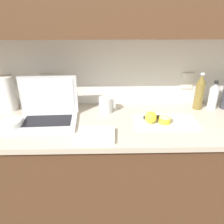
{
  "coord_description": "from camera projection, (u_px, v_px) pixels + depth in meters",
  "views": [
    {
      "loc": [
        -0.38,
        -1.37,
        1.64
      ],
      "look_at": [
        -0.35,
        -0.01,
        0.97
      ],
      "focal_mm": 38.0,
      "sensor_mm": 36.0,
      "label": 1
    }
  ],
  "objects": [
    {
      "name": "cutting_board",
      "position": [
        166.0,
        122.0,
        1.55
      ],
      "size": [
        0.41,
        0.23,
        0.01
      ],
      "primitive_type": "cube",
      "color": "silver",
      "rests_on": "counter_unit"
    },
    {
      "name": "laptop",
      "position": [
        48.0,
        111.0,
        1.56
      ],
      "size": [
        0.39,
        0.28,
        0.28
      ],
      "rotation": [
        0.0,
        0.0,
        0.04
      ],
      "color": "silver",
      "rests_on": "counter_unit"
    },
    {
      "name": "measuring_cup",
      "position": [
        106.0,
        105.0,
        1.67
      ],
      "size": [
        0.12,
        0.1,
        0.11
      ],
      "color": "silver",
      "rests_on": "counter_unit"
    },
    {
      "name": "knife",
      "position": [
        157.0,
        117.0,
        1.58
      ],
      "size": [
        0.28,
        0.05,
        0.02
      ],
      "rotation": [
        0.0,
        0.0,
        0.09
      ],
      "color": "silver",
      "rests_on": "cutting_board"
    },
    {
      "name": "wall_back",
      "position": [
        167.0,
        10.0,
        1.47
      ],
      "size": [
        5.2,
        0.38,
        2.6
      ],
      "color": "white",
      "rests_on": "ground_plane"
    },
    {
      "name": "paper_towel_roll",
      "position": [
        8.0,
        93.0,
        1.68
      ],
      "size": [
        0.1,
        0.1,
        0.25
      ],
      "color": "white",
      "rests_on": "counter_unit"
    },
    {
      "name": "bottle_water_clear",
      "position": [
        200.0,
        92.0,
        1.69
      ],
      "size": [
        0.07,
        0.07,
        0.27
      ],
      "color": "olive",
      "rests_on": "counter_unit"
    },
    {
      "name": "lemon_half_cut",
      "position": [
        165.0,
        120.0,
        1.53
      ],
      "size": [
        0.08,
        0.08,
        0.04
      ],
      "color": "yellow",
      "rests_on": "cutting_board"
    },
    {
      "name": "ground_plane",
      "position": [
        154.0,
        216.0,
        1.96
      ],
      "size": [
        12.0,
        12.0,
        0.0
      ],
      "primitive_type": "plane",
      "color": "brown",
      "rests_on": "ground"
    },
    {
      "name": "lemon_whole_beside",
      "position": [
        151.0,
        117.0,
        1.52
      ],
      "size": [
        0.08,
        0.08,
        0.08
      ],
      "color": "yellow",
      "rests_on": "cutting_board"
    },
    {
      "name": "dish_towel",
      "position": [
        96.0,
        135.0,
        1.39
      ],
      "size": [
        0.23,
        0.17,
        0.02
      ],
      "primitive_type": "cube",
      "rotation": [
        0.0,
        0.0,
        -0.04
      ],
      "color": "silver",
      "rests_on": "counter_unit"
    },
    {
      "name": "bowl_white",
      "position": [
        11.0,
        124.0,
        1.48
      ],
      "size": [
        0.13,
        0.13,
        0.05
      ],
      "color": "white",
      "rests_on": "counter_unit"
    },
    {
      "name": "bottle_oil_tall",
      "position": [
        213.0,
        96.0,
        1.71
      ],
      "size": [
        0.07,
        0.07,
        0.21
      ],
      "color": "silver",
      "rests_on": "counter_unit"
    },
    {
      "name": "counter_unit",
      "position": [
        161.0,
        173.0,
        1.76
      ],
      "size": [
        2.48,
        0.6,
        0.89
      ],
      "color": "brown",
      "rests_on": "ground_plane"
    }
  ]
}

